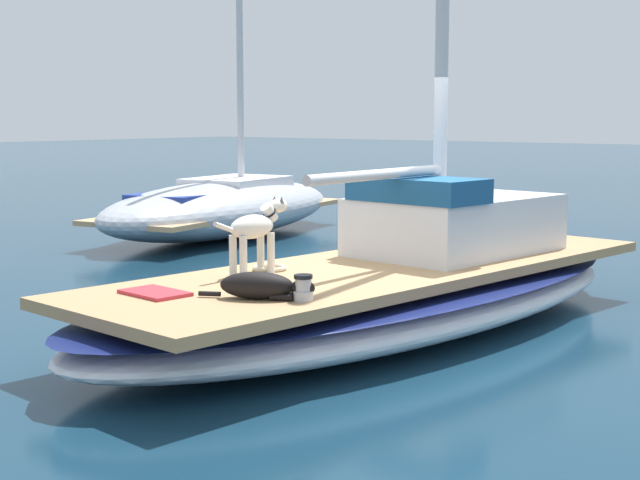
{
  "coord_description": "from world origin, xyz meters",
  "views": [
    {
      "loc": [
        5.17,
        -7.57,
        2.12
      ],
      "look_at": [
        0.0,
        -1.0,
        1.01
      ],
      "focal_mm": 53.04,
      "sensor_mm": 36.0,
      "label": 1
    }
  ],
  "objects_px": {
    "sailboat_main": "(383,297)",
    "moored_boat_port_side": "(222,206)",
    "dog_white": "(255,229)",
    "coiled_rope": "(270,268)",
    "dog_black": "(261,286)",
    "deck_towel": "(155,293)",
    "deck_winch": "(303,289)"
  },
  "relations": [
    {
      "from": "sailboat_main",
      "to": "moored_boat_port_side",
      "type": "bearing_deg",
      "value": 145.81
    },
    {
      "from": "dog_white",
      "to": "moored_boat_port_side",
      "type": "relative_size",
      "value": 0.13
    },
    {
      "from": "coiled_rope",
      "to": "sailboat_main",
      "type": "bearing_deg",
      "value": 54.56
    },
    {
      "from": "dog_black",
      "to": "deck_towel",
      "type": "height_order",
      "value": "dog_black"
    },
    {
      "from": "dog_black",
      "to": "dog_white",
      "type": "height_order",
      "value": "dog_white"
    },
    {
      "from": "coiled_rope",
      "to": "moored_boat_port_side",
      "type": "distance_m",
      "value": 7.75
    },
    {
      "from": "sailboat_main",
      "to": "coiled_rope",
      "type": "bearing_deg",
      "value": -125.44
    },
    {
      "from": "moored_boat_port_side",
      "to": "sailboat_main",
      "type": "bearing_deg",
      "value": -34.19
    },
    {
      "from": "dog_white",
      "to": "deck_towel",
      "type": "xyz_separation_m",
      "value": [
        0.02,
        -1.25,
        -0.41
      ]
    },
    {
      "from": "dog_black",
      "to": "coiled_rope",
      "type": "height_order",
      "value": "dog_black"
    },
    {
      "from": "deck_winch",
      "to": "deck_towel",
      "type": "xyz_separation_m",
      "value": [
        -1.12,
        -0.55,
        -0.08
      ]
    },
    {
      "from": "deck_winch",
      "to": "coiled_rope",
      "type": "relative_size",
      "value": 0.65
    },
    {
      "from": "sailboat_main",
      "to": "deck_winch",
      "type": "height_order",
      "value": "deck_winch"
    },
    {
      "from": "dog_black",
      "to": "deck_winch",
      "type": "relative_size",
      "value": 4.15
    },
    {
      "from": "sailboat_main",
      "to": "dog_white",
      "type": "xyz_separation_m",
      "value": [
        -0.61,
        -1.19,
        0.75
      ]
    },
    {
      "from": "coiled_rope",
      "to": "moored_boat_port_side",
      "type": "relative_size",
      "value": 0.04
    },
    {
      "from": "dog_black",
      "to": "deck_towel",
      "type": "relative_size",
      "value": 1.56
    },
    {
      "from": "sailboat_main",
      "to": "coiled_rope",
      "type": "distance_m",
      "value": 1.19
    },
    {
      "from": "dog_black",
      "to": "dog_white",
      "type": "distance_m",
      "value": 1.23
    },
    {
      "from": "coiled_rope",
      "to": "moored_boat_port_side",
      "type": "height_order",
      "value": "moored_boat_port_side"
    },
    {
      "from": "sailboat_main",
      "to": "moored_boat_port_side",
      "type": "distance_m",
      "value": 7.69
    },
    {
      "from": "dog_white",
      "to": "moored_boat_port_side",
      "type": "bearing_deg",
      "value": 136.26
    },
    {
      "from": "dog_white",
      "to": "dog_black",
      "type": "bearing_deg",
      "value": -45.79
    },
    {
      "from": "deck_winch",
      "to": "moored_boat_port_side",
      "type": "relative_size",
      "value": 0.03
    },
    {
      "from": "deck_winch",
      "to": "deck_towel",
      "type": "height_order",
      "value": "deck_winch"
    },
    {
      "from": "deck_towel",
      "to": "dog_black",
      "type": "bearing_deg",
      "value": 26.39
    },
    {
      "from": "sailboat_main",
      "to": "deck_towel",
      "type": "relative_size",
      "value": 13.31
    },
    {
      "from": "coiled_rope",
      "to": "dog_black",
      "type": "bearing_deg",
      "value": -51.41
    },
    {
      "from": "moored_boat_port_side",
      "to": "dog_black",
      "type": "bearing_deg",
      "value": -44.01
    },
    {
      "from": "moored_boat_port_side",
      "to": "dog_white",
      "type": "bearing_deg",
      "value": -43.74
    },
    {
      "from": "deck_winch",
      "to": "dog_white",
      "type": "bearing_deg",
      "value": 148.35
    },
    {
      "from": "deck_winch",
      "to": "sailboat_main",
      "type": "bearing_deg",
      "value": 105.63
    }
  ]
}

